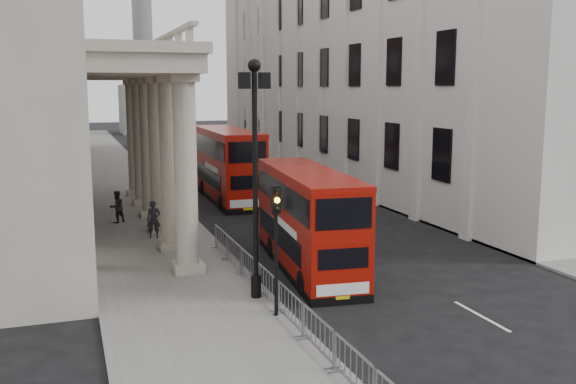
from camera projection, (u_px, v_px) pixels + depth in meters
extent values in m
plane|color=black|center=(313.00, 339.00, 19.31)|extent=(260.00, 260.00, 0.00)
cube|color=slate|center=(123.00, 192.00, 46.30)|extent=(6.00, 140.00, 0.12)
cube|color=slate|center=(334.00, 181.00, 51.64)|extent=(3.00, 140.00, 0.12)
cube|color=slate|center=(164.00, 190.00, 47.26)|extent=(0.20, 140.00, 0.14)
cube|color=maroon|center=(17.00, 49.00, 58.91)|extent=(9.00, 32.00, 22.00)
cube|color=gray|center=(33.00, 70.00, 88.91)|extent=(9.00, 30.00, 20.00)
cube|color=beige|center=(354.00, 26.00, 52.31)|extent=(8.00, 55.00, 25.00)
cube|color=#60605E|center=(145.00, 109.00, 106.40)|extent=(8.00, 8.00, 8.00)
cylinder|color=black|center=(256.00, 286.00, 22.76)|extent=(0.36, 0.36, 0.80)
cylinder|color=black|center=(255.00, 186.00, 22.18)|extent=(0.18, 0.18, 8.00)
sphere|color=black|center=(254.00, 66.00, 21.52)|extent=(0.44, 0.44, 0.44)
cube|color=black|center=(264.00, 81.00, 21.72)|extent=(0.35, 0.35, 0.55)
cube|color=black|center=(244.00, 81.00, 21.49)|extent=(0.35, 0.35, 0.55)
cylinder|color=black|center=(180.00, 208.00, 37.68)|extent=(0.36, 0.36, 0.80)
cylinder|color=black|center=(178.00, 147.00, 37.10)|extent=(0.18, 0.18, 8.00)
sphere|color=black|center=(176.00, 75.00, 36.44)|extent=(0.44, 0.44, 0.44)
cube|color=black|center=(182.00, 84.00, 36.64)|extent=(0.35, 0.35, 0.55)
cube|color=black|center=(170.00, 84.00, 36.41)|extent=(0.35, 0.35, 0.55)
cylinder|color=black|center=(147.00, 174.00, 52.60)|extent=(0.36, 0.36, 0.80)
cylinder|color=black|center=(145.00, 130.00, 52.02)|extent=(0.18, 0.18, 8.00)
sphere|color=black|center=(143.00, 79.00, 51.37)|extent=(0.44, 0.44, 0.44)
cube|color=black|center=(148.00, 85.00, 51.56)|extent=(0.35, 0.35, 0.55)
cube|color=black|center=(139.00, 85.00, 51.33)|extent=(0.35, 0.35, 0.55)
cylinder|color=black|center=(276.00, 265.00, 20.72)|extent=(0.12, 0.12, 3.40)
cube|color=black|center=(276.00, 200.00, 20.37)|extent=(0.28, 0.22, 0.90)
sphere|color=black|center=(277.00, 191.00, 20.20)|extent=(0.18, 0.18, 0.18)
sphere|color=orange|center=(277.00, 200.00, 20.25)|extent=(0.18, 0.18, 0.18)
sphere|color=black|center=(277.00, 209.00, 20.30)|extent=(0.18, 0.18, 0.18)
cube|color=gray|center=(354.00, 369.00, 15.68)|extent=(0.50, 2.30, 1.10)
cube|color=gray|center=(318.00, 335.00, 17.87)|extent=(0.50, 2.30, 1.10)
cube|color=gray|center=(290.00, 308.00, 20.06)|extent=(0.50, 2.30, 1.10)
cube|color=gray|center=(268.00, 286.00, 22.26)|extent=(0.50, 2.30, 1.10)
cube|color=gray|center=(249.00, 268.00, 24.45)|extent=(0.50, 2.30, 1.10)
cube|color=gray|center=(234.00, 254.00, 26.64)|extent=(0.50, 2.30, 1.10)
cube|color=gray|center=(221.00, 241.00, 28.83)|extent=(0.50, 2.30, 1.10)
cube|color=#970F06|center=(307.00, 240.00, 26.66)|extent=(3.24, 9.75, 1.82)
cube|color=#970F06|center=(307.00, 195.00, 26.36)|extent=(3.24, 9.75, 1.59)
cube|color=#970F06|center=(308.00, 173.00, 26.21)|extent=(3.28, 9.79, 0.23)
cube|color=black|center=(307.00, 265.00, 26.83)|extent=(3.25, 9.75, 0.32)
cube|color=black|center=(307.00, 235.00, 26.62)|extent=(3.11, 7.94, 0.91)
cube|color=black|center=(308.00, 193.00, 26.34)|extent=(3.24, 9.21, 1.00)
cube|color=white|center=(343.00, 289.00, 22.18)|extent=(1.91, 0.25, 0.41)
cube|color=yellow|center=(343.00, 298.00, 22.22)|extent=(0.50, 0.09, 0.12)
cylinder|color=black|center=(303.00, 283.00, 23.36)|extent=(0.38, 0.94, 0.91)
cylinder|color=black|center=(357.00, 279.00, 23.82)|extent=(0.38, 0.94, 0.91)
cylinder|color=black|center=(272.00, 247.00, 28.70)|extent=(0.38, 0.94, 0.91)
cylinder|color=black|center=(316.00, 244.00, 29.16)|extent=(0.38, 0.94, 0.91)
cube|color=#9E1007|center=(228.00, 179.00, 43.22)|extent=(2.85, 11.02, 2.09)
cube|color=#9E1007|center=(227.00, 147.00, 42.87)|extent=(2.85, 11.02, 1.83)
cube|color=#9E1007|center=(227.00, 131.00, 42.71)|extent=(2.90, 11.07, 0.26)
cube|color=black|center=(228.00, 197.00, 43.42)|extent=(2.88, 11.03, 0.37)
cube|color=black|center=(228.00, 175.00, 43.18)|extent=(2.87, 8.94, 1.04)
cube|color=black|center=(227.00, 145.00, 42.86)|extent=(2.90, 10.40, 1.15)
cube|color=white|center=(248.00, 203.00, 38.19)|extent=(2.19, 0.11, 0.47)
cube|color=yellow|center=(248.00, 209.00, 38.24)|extent=(0.58, 0.05, 0.14)
cylinder|color=black|center=(223.00, 202.00, 39.42)|extent=(0.36, 1.05, 1.04)
cylinder|color=black|center=(260.00, 200.00, 40.14)|extent=(0.36, 1.05, 1.04)
cylinder|color=black|center=(204.00, 187.00, 45.41)|extent=(0.36, 1.05, 1.04)
cylinder|color=black|center=(236.00, 186.00, 46.13)|extent=(0.36, 1.05, 1.04)
imported|color=black|center=(154.00, 220.00, 31.66)|extent=(0.73, 0.53, 1.86)
imported|color=black|center=(117.00, 207.00, 35.26)|extent=(1.09, 1.02, 1.78)
imported|color=black|center=(169.00, 208.00, 34.66)|extent=(1.07, 0.85, 1.90)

